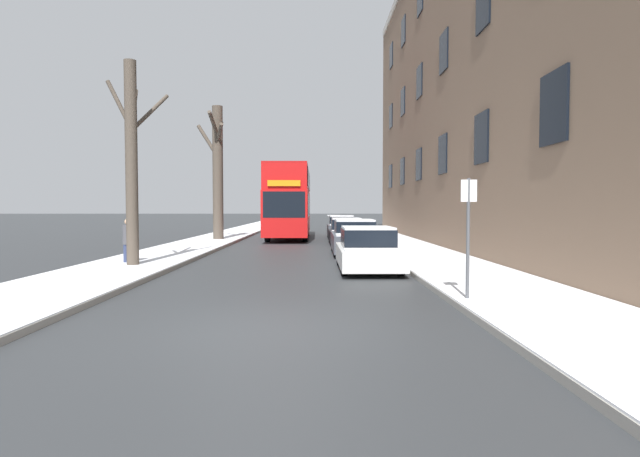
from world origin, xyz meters
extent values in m
plane|color=#303335|center=(0.00, 0.00, 0.00)|extent=(320.00, 320.00, 0.00)
cube|color=gray|center=(-5.19, 53.00, 0.07)|extent=(3.15, 130.00, 0.13)
cube|color=white|center=(-5.19, 53.00, 0.15)|extent=(3.12, 130.00, 0.03)
cube|color=gray|center=(5.19, 53.00, 0.07)|extent=(3.15, 130.00, 0.13)
cube|color=white|center=(5.19, 53.00, 0.15)|extent=(3.12, 130.00, 0.03)
cube|color=#7A604C|center=(11.27, 17.66, 8.77)|extent=(9.00, 36.70, 17.54)
cube|color=black|center=(6.74, 4.21, 4.44)|extent=(0.08, 1.40, 1.80)
cube|color=black|center=(6.74, 9.59, 4.44)|extent=(0.08, 1.40, 1.80)
cube|color=black|center=(6.74, 14.97, 4.44)|extent=(0.08, 1.40, 1.80)
cube|color=black|center=(6.74, 20.36, 4.44)|extent=(0.08, 1.40, 1.80)
cube|color=black|center=(6.74, 25.74, 4.44)|extent=(0.08, 1.40, 1.80)
cube|color=black|center=(6.74, 31.12, 4.44)|extent=(0.08, 1.40, 1.80)
cube|color=black|center=(6.74, 9.59, 9.12)|extent=(0.08, 1.40, 1.80)
cube|color=black|center=(6.74, 14.97, 9.12)|extent=(0.08, 1.40, 1.80)
cube|color=black|center=(6.74, 20.36, 9.12)|extent=(0.08, 1.40, 1.80)
cube|color=black|center=(6.74, 25.74, 9.12)|extent=(0.08, 1.40, 1.80)
cube|color=black|center=(6.74, 31.12, 9.12)|extent=(0.08, 1.40, 1.80)
cube|color=black|center=(6.74, 25.74, 13.80)|extent=(0.08, 1.40, 1.80)
cube|color=black|center=(6.74, 31.12, 13.80)|extent=(0.08, 1.40, 1.80)
cylinder|color=#4C4238|center=(-4.99, 7.80, 3.31)|extent=(0.38, 0.38, 6.62)
cylinder|color=#4C4238|center=(-5.35, 7.83, 5.24)|extent=(0.86, 0.18, 1.54)
cylinder|color=#4C4238|center=(-5.19, 8.63, 5.18)|extent=(0.56, 1.77, 1.85)
cylinder|color=#4C4238|center=(-4.75, 8.95, 5.21)|extent=(0.62, 2.39, 1.71)
cylinder|color=#4C4238|center=(-4.84, 21.02, 3.93)|extent=(0.60, 0.60, 7.86)
cylinder|color=#4C4238|center=(-4.61, 20.38, 6.20)|extent=(0.71, 1.45, 1.04)
cylinder|color=#4C4238|center=(-4.80, 21.44, 6.24)|extent=(0.31, 1.05, 1.76)
cylinder|color=#4C4238|center=(-4.91, 20.24, 6.71)|extent=(0.36, 1.69, 1.24)
cylinder|color=#4C4238|center=(-5.44, 21.18, 5.86)|extent=(1.41, 0.57, 1.97)
cube|color=red|center=(-0.86, 24.04, 1.64)|extent=(2.54, 10.42, 2.60)
cube|color=red|center=(-0.86, 24.04, 3.67)|extent=(2.49, 10.21, 1.45)
cube|color=#B31212|center=(-0.86, 24.04, 4.46)|extent=(2.49, 10.21, 0.12)
cube|color=black|center=(-0.86, 24.04, 2.15)|extent=(2.57, 9.17, 1.35)
cube|color=black|center=(-0.86, 24.04, 3.74)|extent=(2.57, 9.17, 1.10)
cube|color=black|center=(-0.86, 18.85, 2.15)|extent=(2.29, 0.06, 1.42)
cube|color=orange|center=(-0.86, 18.84, 3.31)|extent=(1.78, 0.05, 0.32)
cylinder|color=black|center=(-1.96, 20.92, 0.49)|extent=(0.30, 0.98, 0.98)
cylinder|color=black|center=(0.24, 20.92, 0.49)|extent=(0.30, 0.98, 0.98)
cylinder|color=black|center=(-1.96, 26.96, 0.49)|extent=(0.30, 0.98, 0.98)
cylinder|color=black|center=(0.24, 26.96, 0.49)|extent=(0.30, 0.98, 0.98)
cube|color=silver|center=(2.52, 7.62, 0.45)|extent=(1.86, 4.44, 0.56)
cube|color=black|center=(2.52, 7.79, 1.02)|extent=(1.60, 2.22, 0.57)
cube|color=white|center=(2.52, 7.79, 1.34)|extent=(1.56, 2.11, 0.07)
cube|color=white|center=(2.52, 6.04, 0.76)|extent=(1.67, 1.16, 0.05)
cylinder|color=black|center=(1.70, 6.29, 0.31)|extent=(0.20, 0.61, 0.61)
cylinder|color=black|center=(3.33, 6.29, 0.31)|extent=(0.20, 0.61, 0.61)
cylinder|color=black|center=(1.70, 8.95, 0.31)|extent=(0.20, 0.61, 0.61)
cylinder|color=black|center=(3.33, 8.95, 0.31)|extent=(0.20, 0.61, 0.61)
cube|color=#474C56|center=(2.52, 13.11, 0.52)|extent=(1.90, 4.55, 0.71)
cube|color=black|center=(2.52, 13.29, 1.14)|extent=(1.63, 2.27, 0.52)
cube|color=white|center=(2.52, 13.29, 1.44)|extent=(1.60, 2.16, 0.08)
cube|color=white|center=(2.52, 11.49, 0.91)|extent=(1.71, 1.19, 0.06)
cylinder|color=black|center=(1.68, 11.74, 0.31)|extent=(0.20, 0.63, 0.63)
cylinder|color=black|center=(3.36, 11.74, 0.31)|extent=(0.20, 0.63, 0.63)
cylinder|color=black|center=(1.68, 14.47, 0.31)|extent=(0.20, 0.63, 0.63)
cylinder|color=black|center=(3.36, 14.47, 0.31)|extent=(0.20, 0.63, 0.63)
cube|color=black|center=(2.52, 18.92, 0.46)|extent=(1.84, 3.93, 0.58)
cube|color=black|center=(2.52, 19.07, 1.05)|extent=(1.58, 1.97, 0.60)
cube|color=white|center=(2.52, 19.07, 1.39)|extent=(1.55, 1.87, 0.08)
cube|color=white|center=(2.52, 17.52, 0.78)|extent=(1.66, 1.03, 0.06)
cylinder|color=black|center=(1.71, 17.74, 0.30)|extent=(0.20, 0.60, 0.60)
cylinder|color=black|center=(3.33, 17.74, 0.30)|extent=(0.20, 0.60, 0.60)
cylinder|color=black|center=(1.71, 20.10, 0.30)|extent=(0.20, 0.60, 0.60)
cylinder|color=black|center=(3.33, 20.10, 0.30)|extent=(0.20, 0.60, 0.60)
cube|color=#474C56|center=(2.52, 24.22, 0.53)|extent=(1.79, 4.14, 0.72)
cube|color=black|center=(2.52, 24.38, 1.14)|extent=(1.54, 2.07, 0.51)
cube|color=white|center=(2.52, 24.38, 1.44)|extent=(1.50, 1.97, 0.09)
cube|color=white|center=(2.52, 22.75, 0.92)|extent=(1.61, 1.08, 0.07)
cylinder|color=black|center=(1.73, 22.98, 0.31)|extent=(0.20, 0.62, 0.62)
cylinder|color=black|center=(3.30, 22.98, 0.31)|extent=(0.20, 0.62, 0.62)
cylinder|color=black|center=(1.73, 25.46, 0.31)|extent=(0.20, 0.62, 0.62)
cylinder|color=black|center=(3.30, 25.46, 0.31)|extent=(0.20, 0.62, 0.62)
cylinder|color=navy|center=(-5.47, 8.50, 0.38)|extent=(0.17, 0.17, 0.75)
cylinder|color=navy|center=(-5.38, 8.63, 0.38)|extent=(0.17, 0.17, 0.75)
cylinder|color=#47474C|center=(-5.42, 8.57, 1.08)|extent=(0.35, 0.35, 0.65)
sphere|color=tan|center=(-5.42, 8.57, 1.51)|extent=(0.21, 0.21, 0.21)
cylinder|color=#4C4F54|center=(3.92, 1.80, 1.28)|extent=(0.07, 0.07, 2.57)
cube|color=silver|center=(3.92, 1.78, 2.32)|extent=(0.32, 0.02, 0.44)
camera|label=1|loc=(0.87, -8.13, 1.98)|focal=28.00mm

